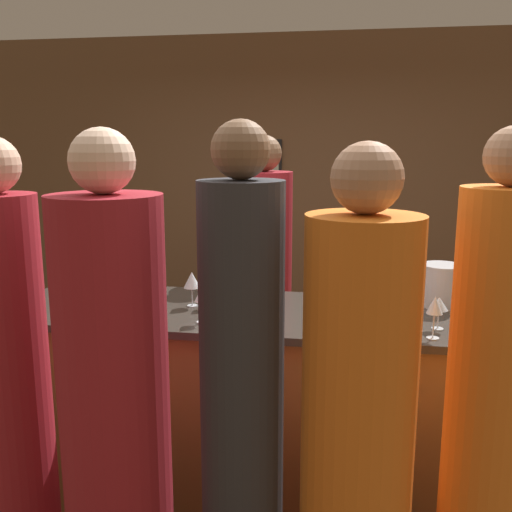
# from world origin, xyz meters

# --- Properties ---
(ground_plane) EXTENTS (14.00, 14.00, 0.00)m
(ground_plane) POSITION_xyz_m (0.00, 0.00, 0.00)
(ground_plane) COLOR #4C3823
(back_wall) EXTENTS (8.00, 0.08, 2.80)m
(back_wall) POSITION_xyz_m (-0.00, 2.38, 1.40)
(back_wall) COLOR brown
(back_wall) RESTS_ON ground_plane
(bar_counter) EXTENTS (2.53, 0.75, 1.09)m
(bar_counter) POSITION_xyz_m (0.00, 0.00, 0.55)
(bar_counter) COLOR brown
(bar_counter) RESTS_ON ground_plane
(bartender) EXTENTS (0.36, 0.36, 1.94)m
(bartender) POSITION_xyz_m (-0.12, 0.83, 0.91)
(bartender) COLOR maroon
(bartender) RESTS_ON ground_plane
(guest_0) EXTENTS (0.39, 0.39, 1.95)m
(guest_0) POSITION_xyz_m (-0.39, -0.88, 0.90)
(guest_0) COLOR maroon
(guest_0) RESTS_ON ground_plane
(guest_1) EXTENTS (0.31, 0.31, 1.95)m
(guest_1) POSITION_xyz_m (0.90, -0.75, 0.92)
(guest_1) COLOR orange
(guest_1) RESTS_ON ground_plane
(guest_2) EXTENTS (0.38, 0.38, 1.91)m
(guest_2) POSITION_xyz_m (0.45, -0.83, 0.88)
(guest_2) COLOR orange
(guest_2) RESTS_ON ground_plane
(guest_3) EXTENTS (0.29, 0.29, 1.98)m
(guest_3) POSITION_xyz_m (0.05, -0.82, 0.94)
(guest_3) COLOR #2D2D33
(guest_3) RESTS_ON ground_plane
(guest_4) EXTENTS (0.30, 0.30, 1.93)m
(guest_4) POSITION_xyz_m (-0.88, -0.75, 0.91)
(guest_4) COLOR maroon
(guest_4) RESTS_ON ground_plane
(wine_bottle_0) EXTENTS (0.08, 0.08, 0.27)m
(wine_bottle_0) POSITION_xyz_m (-1.12, -0.28, 1.20)
(wine_bottle_0) COLOR #19381E
(wine_bottle_0) RESTS_ON bar_counter
(wine_bottle_1) EXTENTS (0.08, 0.08, 0.31)m
(wine_bottle_1) POSITION_xyz_m (-0.04, 0.12, 1.21)
(wine_bottle_1) COLOR black
(wine_bottle_1) RESTS_ON bar_counter
(ice_bucket) EXTENTS (0.21, 0.21, 0.21)m
(ice_bucket) POSITION_xyz_m (0.87, 0.23, 1.20)
(ice_bucket) COLOR silver
(ice_bucket) RESTS_ON bar_counter
(wine_glass_0) EXTENTS (0.08, 0.08, 0.14)m
(wine_glass_0) POSITION_xyz_m (0.51, -0.32, 1.20)
(wine_glass_0) COLOR silver
(wine_glass_0) RESTS_ON bar_counter
(wine_glass_1) EXTENTS (0.08, 0.08, 0.15)m
(wine_glass_1) POSITION_xyz_m (0.80, -0.16, 1.21)
(wine_glass_1) COLOR silver
(wine_glass_1) RESTS_ON bar_counter
(wine_glass_2) EXTENTS (0.07, 0.07, 0.18)m
(wine_glass_2) POSITION_xyz_m (0.77, -0.28, 1.24)
(wine_glass_2) COLOR silver
(wine_glass_2) RESTS_ON bar_counter
(wine_glass_3) EXTENTS (0.07, 0.07, 0.16)m
(wine_glass_3) POSITION_xyz_m (-0.24, -0.23, 1.22)
(wine_glass_3) COLOR silver
(wine_glass_3) RESTS_ON bar_counter
(wine_glass_4) EXTENTS (0.08, 0.08, 0.17)m
(wine_glass_4) POSITION_xyz_m (-0.83, -0.10, 1.23)
(wine_glass_4) COLOR silver
(wine_glass_4) RESTS_ON bar_counter
(wine_glass_5) EXTENTS (0.08, 0.08, 0.18)m
(wine_glass_5) POSITION_xyz_m (-0.36, 0.02, 1.23)
(wine_glass_5) COLOR silver
(wine_glass_5) RESTS_ON bar_counter
(wine_glass_6) EXTENTS (0.07, 0.07, 0.14)m
(wine_glass_6) POSITION_xyz_m (-0.26, -0.00, 1.20)
(wine_glass_6) COLOR silver
(wine_glass_6) RESTS_ON bar_counter
(wine_glass_7) EXTENTS (0.06, 0.06, 0.14)m
(wine_glass_7) POSITION_xyz_m (0.70, -0.05, 1.20)
(wine_glass_7) COLOR silver
(wine_glass_7) RESTS_ON bar_counter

